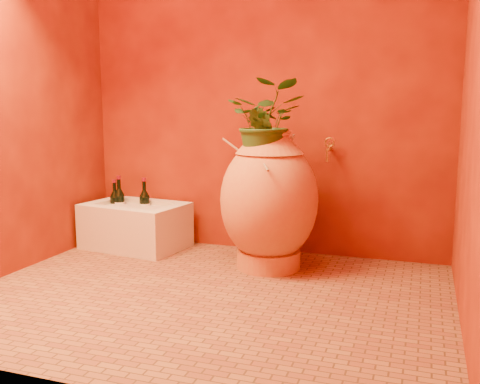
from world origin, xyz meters
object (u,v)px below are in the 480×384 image
at_px(stone_basin, 136,226).
at_px(wall_tap, 329,148).
at_px(wine_bottle_a, 115,205).
at_px(wine_bottle_b, 120,204).
at_px(amphora, 269,200).
at_px(wine_bottle_c, 145,205).

bearing_deg(stone_basin, wall_tap, 7.45).
bearing_deg(wall_tap, wine_bottle_a, -176.30).
height_order(wine_bottle_a, wall_tap, wall_tap).
bearing_deg(wine_bottle_b, stone_basin, -24.69).
xyz_separation_m(amphora, wine_bottle_c, (-1.00, 0.26, -0.14)).
distance_m(stone_basin, wall_tap, 1.45).
xyz_separation_m(amphora, wall_tap, (0.30, 0.33, 0.30)).
bearing_deg(amphora, stone_basin, 171.26).
distance_m(wine_bottle_a, wine_bottle_c, 0.23).
xyz_separation_m(wine_bottle_c, wall_tap, (1.30, 0.07, 0.44)).
relative_size(stone_basin, wine_bottle_c, 2.38).
xyz_separation_m(wine_bottle_a, wine_bottle_b, (0.03, 0.01, 0.01)).
distance_m(stone_basin, wine_bottle_a, 0.26).
bearing_deg(wine_bottle_c, amphora, -14.34).
xyz_separation_m(stone_basin, wine_bottle_c, (0.02, 0.10, 0.13)).
height_order(wine_bottle_b, wall_tap, wall_tap).
relative_size(amphora, wine_bottle_c, 2.76).
xyz_separation_m(amphora, wine_bottle_b, (-1.20, 0.24, -0.14)).
bearing_deg(wine_bottle_b, wine_bottle_c, 5.42).
relative_size(wine_bottle_a, wall_tap, 1.93).
bearing_deg(wall_tap, wine_bottle_c, -176.72).
distance_m(amphora, wine_bottle_a, 1.26).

